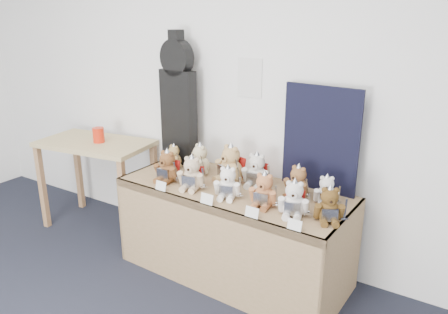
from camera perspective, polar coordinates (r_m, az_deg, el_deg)
The scene contains 22 objects.
room_shell at distance 3.40m, azimuth 3.35°, elevation 10.26°, with size 6.00×6.00×6.00m.
display_table at distance 3.24m, azimuth 0.57°, elevation -6.98°, with size 1.76×0.79×0.72m.
side_table at distance 4.15m, azimuth -16.39°, elevation 0.26°, with size 1.07×0.69×0.84m.
guitar_case at distance 3.65m, azimuth -6.00°, elevation 7.38°, with size 0.34×0.14×1.10m.
navy_board at distance 3.15m, azimuth 12.46°, elevation 2.26°, with size 0.57×0.02×0.76m, color black.
red_cup at distance 4.06m, azimuth -16.07°, elevation 2.78°, with size 0.10×0.10×0.13m, color red.
teddy_front_far_left at distance 3.34m, azimuth -7.42°, elevation -1.38°, with size 0.22×0.19×0.28m.
teddy_front_left at distance 3.18m, azimuth -4.22°, elevation -2.28°, with size 0.23×0.21×0.28m.
teddy_front_centre at distance 3.02m, azimuth 0.49°, elevation -3.52°, with size 0.22×0.20×0.26m.
teddy_front_right at distance 2.91m, azimuth 5.24°, elevation -4.49°, with size 0.22×0.18×0.26m.
teddy_front_far_right at distance 2.80m, azimuth 9.11°, elevation -5.58°, with size 0.22×0.20×0.27m.
teddy_front_end at distance 2.77m, azimuth 13.58°, elevation -6.26°, with size 0.21×0.21×0.26m.
teddy_back_left at distance 3.48m, azimuth -3.22°, elevation -0.44°, with size 0.22×0.22×0.27m.
teddy_back_centre_left at distance 3.31m, azimuth 0.83°, elevation -1.06°, with size 0.26×0.25×0.33m.
teddy_back_centre_right at distance 3.23m, azimuth 4.25°, elevation -1.88°, with size 0.24×0.21×0.29m.
teddy_back_right at distance 3.08m, azimuth 9.58°, elevation -3.36°, with size 0.21×0.19×0.26m.
teddy_back_end at distance 3.01m, azimuth 13.21°, elevation -4.40°, with size 0.19×0.18×0.23m.
teddy_back_far_left at distance 3.64m, azimuth -6.59°, elevation -0.01°, with size 0.18×0.16×0.22m.
entry_card_a at distance 3.20m, azimuth -8.25°, elevation -3.76°, with size 0.09×0.00×0.07m, color silver.
entry_card_b at distance 2.95m, azimuth -2.26°, elevation -5.50°, with size 0.10×0.00×0.07m, color silver.
entry_card_c at distance 2.77m, azimuth 3.66°, elevation -7.23°, with size 0.09×0.00×0.07m, color silver.
entry_card_d at distance 2.65m, azimuth 9.21°, elevation -8.75°, with size 0.09×0.00×0.07m, color silver.
Camera 1 is at (1.85, -0.46, 1.96)m, focal length 35.00 mm.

